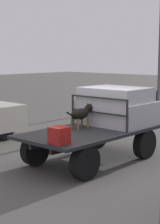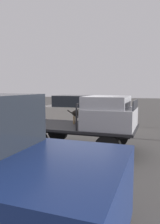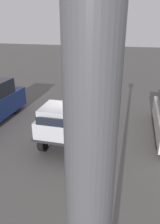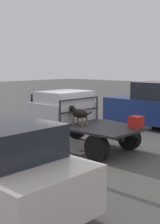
# 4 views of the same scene
# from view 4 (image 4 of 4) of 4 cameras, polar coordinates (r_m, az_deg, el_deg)

# --- Properties ---
(ground_plane) EXTENTS (80.00, 80.00, 0.00)m
(ground_plane) POSITION_cam_4_polar(r_m,az_deg,el_deg) (10.74, 0.93, -6.61)
(ground_plane) COLOR #514F4C
(flatbed_truck) EXTENTS (3.94, 2.02, 0.86)m
(flatbed_truck) POSITION_cam_4_polar(r_m,az_deg,el_deg) (10.59, 0.94, -3.36)
(flatbed_truck) COLOR black
(flatbed_truck) RESTS_ON ground
(truck_cab) EXTENTS (1.60, 1.90, 1.04)m
(truck_cab) POSITION_cam_4_polar(r_m,az_deg,el_deg) (11.21, -3.19, 1.08)
(truck_cab) COLOR #B7B7BC
(truck_cab) RESTS_ON flatbed_truck
(truck_headboard) EXTENTS (0.04, 1.90, 0.83)m
(truck_headboard) POSITION_cam_4_polar(r_m,az_deg,el_deg) (10.63, -0.06, 1.02)
(truck_headboard) COLOR #232326
(truck_headboard) RESTS_ON flatbed_truck
(dog) EXTENTS (1.02, 0.30, 0.65)m
(dog) POSITION_cam_4_polar(r_m,az_deg,el_deg) (10.22, -0.27, -0.21)
(dog) COLOR brown
(dog) RESTS_ON flatbed_truck
(cargo_crate) EXTENTS (0.37, 0.37, 0.37)m
(cargo_crate) POSITION_cam_4_polar(r_m,az_deg,el_deg) (9.91, 10.19, -1.82)
(cargo_crate) COLOR #AD1E19
(cargo_crate) RESTS_ON flatbed_truck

